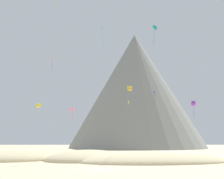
{
  "coord_description": "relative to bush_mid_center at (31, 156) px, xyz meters",
  "views": [
    {
      "loc": [
        1.25,
        -34.2,
        3.61
      ],
      "look_at": [
        1.67,
        47.05,
        19.95
      ],
      "focal_mm": 40.95,
      "sensor_mm": 36.0,
      "label": 1
    }
  ],
  "objects": [
    {
      "name": "kite_orange_high",
      "position": [
        -3.64,
        30.57,
        31.99
      ],
      "size": [
        0.42,
        0.94,
        5.6
      ],
      "rotation": [
        0.0,
        0.0,
        4.02
      ],
      "color": "orange"
    },
    {
      "name": "kite_violet_low",
      "position": [
        36.52,
        1.18,
        11.61
      ],
      "size": [
        0.97,
        1.03,
        3.9
      ],
      "rotation": [
        0.0,
        0.0,
        3.01
      ],
      "color": "purple"
    },
    {
      "name": "kite_yellow_low",
      "position": [
        0.15,
        3.07,
        11.42
      ],
      "size": [
        1.13,
        1.12,
        0.81
      ],
      "rotation": [
        0.0,
        0.0,
        4.13
      ],
      "color": "yellow"
    },
    {
      "name": "rock_massif",
      "position": [
        29.92,
        75.43,
        26.92
      ],
      "size": [
        85.32,
        85.32,
        61.43
      ],
      "color": "gray",
      "rests_on": "ground_plane"
    },
    {
      "name": "kite_indigo_mid",
      "position": [
        31.47,
        23.49,
        18.03
      ],
      "size": [
        0.69,
        0.66,
        3.67
      ],
      "rotation": [
        0.0,
        0.0,
        6.18
      ],
      "color": "#5138B2"
    },
    {
      "name": "kite_gold_mid",
      "position": [
        24.1,
        31.54,
        21.46
      ],
      "size": [
        1.76,
        1.76,
        1.51
      ],
      "rotation": [
        0.0,
        0.0,
        5.92
      ],
      "color": "gold"
    },
    {
      "name": "kite_cyan_high",
      "position": [
        15.25,
        -0.7,
        28.64
      ],
      "size": [
        0.51,
        0.71,
        5.3
      ],
      "rotation": [
        0.0,
        0.0,
        0.82
      ],
      "color": "#33BCDB"
    },
    {
      "name": "dune_midground",
      "position": [
        29.95,
        1.17,
        -0.43
      ],
      "size": [
        20.91,
        19.73,
        2.89
      ],
      "primitive_type": "ellipsoid",
      "rotation": [
        0.0,
        0.0,
        0.72
      ],
      "color": "beige",
      "rests_on": "ground_plane"
    },
    {
      "name": "bush_far_left",
      "position": [
        -3.19,
        -7.7,
        0.02
      ],
      "size": [
        3.12,
        3.12,
        0.89
      ],
      "primitive_type": "cone",
      "rotation": [
        0.0,
        0.0,
        1.07
      ],
      "color": "#477238",
      "rests_on": "ground_plane"
    },
    {
      "name": "bush_mid_center",
      "position": [
        0.0,
        0.0,
        0.0
      ],
      "size": [
        3.33,
        3.33,
        0.85
      ],
      "primitive_type": "cone",
      "rotation": [
        0.0,
        0.0,
        0.51
      ],
      "color": "#477238",
      "rests_on": "ground_plane"
    },
    {
      "name": "kite_teal_high",
      "position": [
        28.14,
        1.35,
        30.49
      ],
      "size": [
        1.42,
        1.08,
        5.14
      ],
      "rotation": [
        0.0,
        0.0,
        3.61
      ],
      "color": "teal"
    },
    {
      "name": "dune_foreground_left",
      "position": [
        12.92,
        -7.2,
        -0.43
      ],
      "size": [
        21.35,
        20.96,
        3.87
      ],
      "primitive_type": "ellipsoid",
      "rotation": [
        0.0,
        0.0,
        2.28
      ],
      "color": "#CCBA8E",
      "rests_on": "ground_plane"
    },
    {
      "name": "kite_lime_low",
      "position": [
        21.6,
        2.24,
        12.08
      ],
      "size": [
        0.64,
        1.5,
        1.46
      ],
      "rotation": [
        0.0,
        0.0,
        1.41
      ],
      "color": "#8CD133"
    },
    {
      "name": "dune_back_low",
      "position": [
        -0.9,
        -6.43,
        -0.43
      ],
      "size": [
        22.55,
        20.15,
        3.79
      ],
      "primitive_type": "ellipsoid",
      "rotation": [
        0.0,
        0.0,
        2.07
      ],
      "color": "#CCBA8E",
      "rests_on": "ground_plane"
    },
    {
      "name": "dune_foreground_right",
      "position": [
        25.08,
        -11.51,
        -0.43
      ],
      "size": [
        28.04,
        16.31,
        3.25
      ],
      "primitive_type": "ellipsoid",
      "rotation": [
        0.0,
        0.0,
        0.13
      ],
      "color": "#CCBA8E",
      "rests_on": "ground_plane"
    },
    {
      "name": "ground_plane",
      "position": [
        16.08,
        -23.15,
        -0.43
      ],
      "size": [
        400.0,
        400.0,
        0.0
      ],
      "primitive_type": "plane",
      "color": "beige"
    },
    {
      "name": "kite_pink_low",
      "position": [
        5.25,
        21.89,
        12.77
      ],
      "size": [
        1.34,
        1.38,
        4.46
      ],
      "rotation": [
        0.0,
        0.0,
        2.98
      ],
      "color": "pink"
    }
  ]
}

